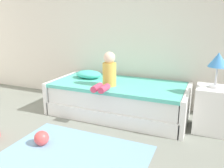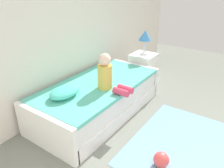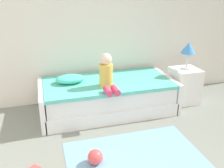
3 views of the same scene
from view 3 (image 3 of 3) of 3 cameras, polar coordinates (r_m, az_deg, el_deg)
wall_rear at (r=4.22m, az=-6.44°, el=15.27°), size 7.20×0.10×2.90m
bed at (r=4.02m, az=-0.98°, el=-2.79°), size 2.11×1.00×0.50m
nightstand at (r=4.47m, az=16.14°, el=-0.34°), size 0.44×0.44×0.60m
table_lamp at (r=4.28m, az=17.01°, el=7.59°), size 0.24×0.24×0.45m
child_figure at (r=3.62m, az=-1.18°, el=2.28°), size 0.20×0.51×0.50m
pillow at (r=3.89m, az=-9.55°, el=1.17°), size 0.44×0.30×0.13m
toy_ball at (r=2.96m, az=-3.82°, el=-16.27°), size 0.18×0.18×0.18m
area_rug at (r=3.07m, az=5.45°, el=-16.59°), size 1.60×1.10×0.01m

